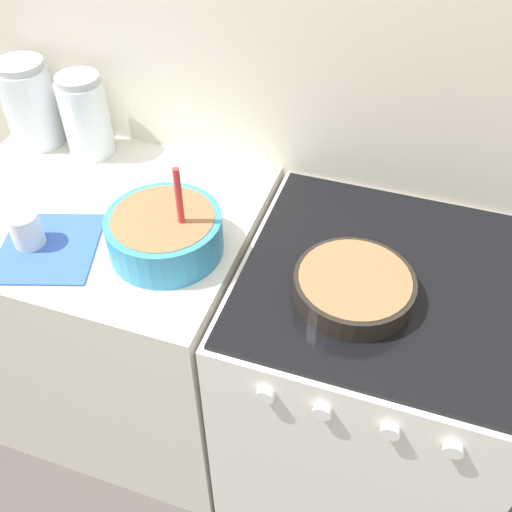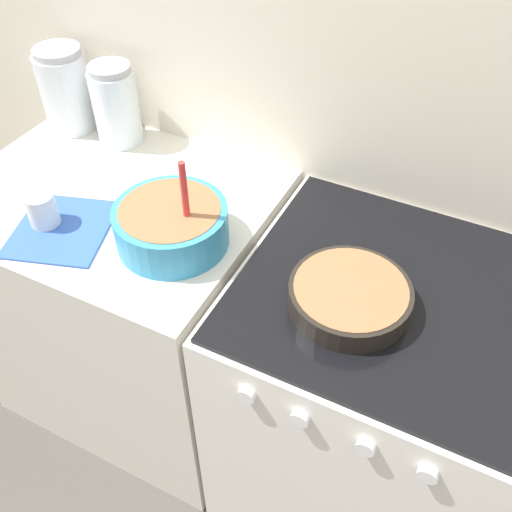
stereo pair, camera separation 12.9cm
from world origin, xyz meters
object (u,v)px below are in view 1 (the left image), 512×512
at_px(baking_pan, 354,286).
at_px(tin_can, 26,230).
at_px(storage_jar_left, 31,109).
at_px(stove, 364,384).
at_px(mixing_bowl, 165,231).
at_px(storage_jar_middle, 87,121).

relative_size(baking_pan, tin_can, 2.90).
bearing_deg(tin_can, storage_jar_left, 121.07).
distance_m(baking_pan, storage_jar_left, 1.08).
relative_size(stove, mixing_bowl, 3.21).
height_order(mixing_bowl, storage_jar_left, storage_jar_left).
bearing_deg(stove, storage_jar_middle, 165.36).
bearing_deg(mixing_bowl, stove, 8.61).
relative_size(mixing_bowl, tin_can, 2.98).
distance_m(stove, storage_jar_middle, 1.09).
distance_m(mixing_bowl, tin_can, 0.34).
height_order(stove, storage_jar_left, storage_jar_left).
xyz_separation_m(baking_pan, storage_jar_middle, (-0.84, 0.32, 0.07)).
relative_size(mixing_bowl, storage_jar_middle, 1.15).
height_order(mixing_bowl, storage_jar_middle, mixing_bowl).
bearing_deg(tin_can, baking_pan, 6.22).
relative_size(stove, baking_pan, 3.29).
relative_size(storage_jar_left, storage_jar_middle, 1.05).
relative_size(stove, tin_can, 9.55).
xyz_separation_m(storage_jar_left, storage_jar_middle, (0.18, 0.00, -0.01)).
height_order(baking_pan, storage_jar_left, storage_jar_left).
xyz_separation_m(baking_pan, tin_can, (-0.78, -0.08, 0.02)).
distance_m(baking_pan, storage_jar_middle, 0.91).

